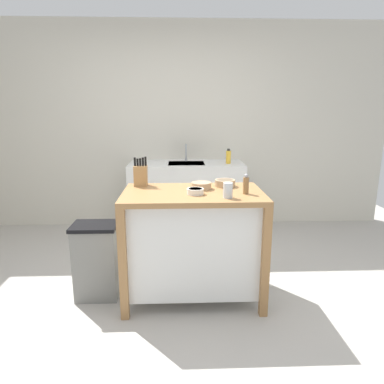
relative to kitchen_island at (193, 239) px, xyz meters
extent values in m
plane|color=#ADA8A0|center=(-0.21, -0.15, -0.50)|extent=(6.68, 6.68, 0.00)
cube|color=beige|center=(-0.21, 1.96, 0.80)|extent=(5.68, 0.10, 2.60)
cube|color=#9E7042|center=(0.00, 0.00, 0.37)|extent=(1.10, 0.67, 0.04)
cube|color=silver|center=(0.00, 0.00, -0.02)|extent=(1.00, 0.57, 0.76)
cube|color=#9E7042|center=(-0.52, -0.31, -0.07)|extent=(0.06, 0.06, 0.86)
cube|color=#9E7042|center=(0.52, -0.31, -0.07)|extent=(0.06, 0.06, 0.86)
cube|color=#9E7042|center=(-0.52, 0.31, -0.07)|extent=(0.06, 0.06, 0.86)
cube|color=#9E7042|center=(0.52, 0.31, -0.07)|extent=(0.06, 0.06, 0.86)
cube|color=#AD7F4C|center=(-0.43, 0.24, 0.48)|extent=(0.11, 0.09, 0.17)
cylinder|color=black|center=(-0.47, 0.24, 0.60)|extent=(0.02, 0.02, 0.07)
cylinder|color=black|center=(-0.45, 0.24, 0.60)|extent=(0.02, 0.02, 0.06)
cylinder|color=black|center=(-0.43, 0.24, 0.60)|extent=(0.02, 0.02, 0.06)
cylinder|color=black|center=(-0.41, 0.24, 0.60)|extent=(0.02, 0.02, 0.07)
cylinder|color=black|center=(-0.39, 0.24, 0.60)|extent=(0.02, 0.02, 0.08)
cylinder|color=tan|center=(0.28, 0.18, 0.42)|extent=(0.17, 0.17, 0.06)
cylinder|color=brown|center=(0.28, 0.18, 0.45)|extent=(0.14, 0.14, 0.01)
cylinder|color=tan|center=(0.07, 0.10, 0.42)|extent=(0.16, 0.16, 0.05)
cylinder|color=brown|center=(0.07, 0.10, 0.45)|extent=(0.13, 0.13, 0.01)
cylinder|color=silver|center=(0.01, -0.08, 0.42)|extent=(0.13, 0.13, 0.04)
cylinder|color=gray|center=(0.01, -0.08, 0.44)|extent=(0.11, 0.11, 0.01)
cylinder|color=silver|center=(0.25, -0.20, 0.45)|extent=(0.07, 0.07, 0.11)
cylinder|color=olive|center=(0.40, -0.08, 0.46)|extent=(0.04, 0.04, 0.13)
sphere|color=#99999E|center=(0.40, -0.08, 0.53)|extent=(0.03, 0.03, 0.03)
cube|color=slate|center=(-0.79, 0.03, -0.20)|extent=(0.34, 0.26, 0.60)
cube|color=black|center=(-0.79, 0.03, 0.11)|extent=(0.36, 0.28, 0.03)
cube|color=silver|center=(-0.02, 1.61, -0.06)|extent=(1.40, 0.60, 0.88)
cube|color=silver|center=(-0.02, 1.59, 0.36)|extent=(0.44, 0.36, 0.03)
cylinder|color=#B7BCC1|center=(-0.02, 1.75, 0.49)|extent=(0.02, 0.02, 0.22)
cylinder|color=yellow|center=(0.50, 1.54, 0.46)|extent=(0.06, 0.06, 0.16)
cylinder|color=black|center=(0.50, 1.54, 0.55)|extent=(0.04, 0.04, 0.02)
camera|label=1|loc=(-0.11, -2.64, 1.02)|focal=32.49mm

